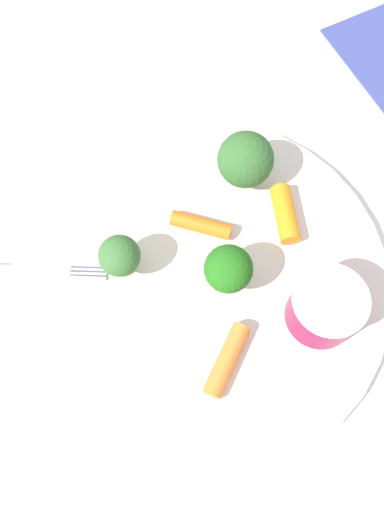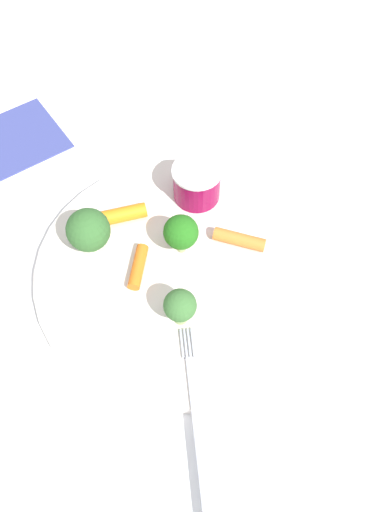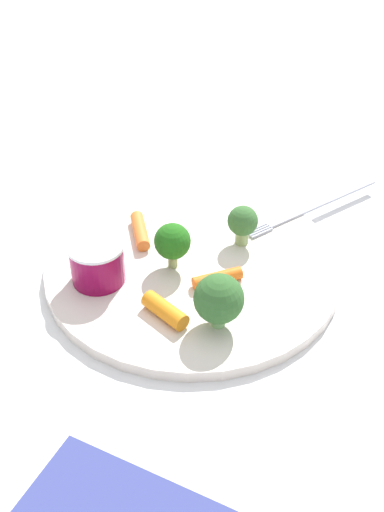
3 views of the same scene
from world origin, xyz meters
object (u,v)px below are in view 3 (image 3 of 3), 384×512
at_px(carrot_stick_0, 140,231).
at_px(carrot_stick_1, 217,278).
at_px(broccoli_floret_0, 172,242).
at_px(carrot_stick_2, 165,310).
at_px(sauce_cup, 97,262).
at_px(broccoli_floret_2, 243,222).
at_px(broccoli_floret_1, 219,299).
at_px(fork, 312,208).
at_px(plate, 193,266).

relative_size(carrot_stick_0, carrot_stick_1, 1.12).
xyz_separation_m(broccoli_floret_0, carrot_stick_2, (0.01, -0.07, -0.02)).
bearing_deg(carrot_stick_1, sauce_cup, -169.88).
bearing_deg(broccoli_floret_2, sauce_cup, -144.58).
height_order(broccoli_floret_2, carrot_stick_0, broccoli_floret_2).
xyz_separation_m(sauce_cup, carrot_stick_2, (0.08, -0.04, -0.01)).
distance_m(carrot_stick_0, carrot_stick_1, 0.11).
height_order(carrot_stick_1, carrot_stick_2, carrot_stick_2).
distance_m(broccoli_floret_1, broccoli_floret_2, 0.12).
height_order(broccoli_floret_2, fork, broccoli_floret_2).
relative_size(sauce_cup, broccoli_floret_1, 1.01).
bearing_deg(broccoli_floret_0, plate, 33.80).
xyz_separation_m(broccoli_floret_0, carrot_stick_0, (-0.05, 0.04, -0.02)).
bearing_deg(broccoli_floret_1, fork, 71.78).
xyz_separation_m(broccoli_floret_1, broccoli_floret_2, (0.00, 0.12, -0.00)).
distance_m(plate, carrot_stick_0, 0.07).
bearing_deg(broccoli_floret_2, carrot_stick_2, -111.26).
xyz_separation_m(plate, broccoli_floret_2, (0.04, 0.04, 0.03)).
bearing_deg(carrot_stick_2, broccoli_floret_0, 98.77).
height_order(carrot_stick_0, carrot_stick_2, carrot_stick_2).
height_order(broccoli_floret_0, carrot_stick_0, broccoli_floret_0).
bearing_deg(fork, broccoli_floret_0, -133.73).
height_order(plate, sauce_cup, sauce_cup).
distance_m(broccoli_floret_0, carrot_stick_1, 0.06).
relative_size(carrot_stick_1, fork, 0.33).
xyz_separation_m(sauce_cup, carrot_stick_1, (0.11, 0.02, -0.01)).
relative_size(sauce_cup, fork, 0.37).
relative_size(broccoli_floret_0, fork, 0.33).
distance_m(broccoli_floret_2, carrot_stick_1, 0.07).
bearing_deg(broccoli_floret_0, broccoli_floret_2, 41.52).
relative_size(carrot_stick_0, carrot_stick_2, 1.15).
distance_m(sauce_cup, carrot_stick_1, 0.12).
bearing_deg(plate, carrot_stick_0, 155.50).
xyz_separation_m(sauce_cup, broccoli_floret_0, (0.06, 0.04, 0.01)).
bearing_deg(carrot_stick_0, fork, 28.08).
bearing_deg(carrot_stick_0, plate, -24.50).
height_order(broccoli_floret_2, carrot_stick_1, broccoli_floret_2).
bearing_deg(carrot_stick_1, carrot_stick_2, -122.88).
height_order(broccoli_floret_0, broccoli_floret_1, broccoli_floret_1).
bearing_deg(broccoli_floret_0, carrot_stick_1, -17.95).
distance_m(broccoli_floret_2, carrot_stick_2, 0.14).
distance_m(broccoli_floret_0, carrot_stick_0, 0.07).
relative_size(sauce_cup, carrot_stick_1, 1.11).
relative_size(broccoli_floret_1, carrot_stick_1, 1.09).
distance_m(sauce_cup, carrot_stick_0, 0.08).
bearing_deg(broccoli_floret_1, carrot_stick_0, 133.39).
distance_m(plate, carrot_stick_1, 0.04).
height_order(carrot_stick_2, fork, carrot_stick_2).
bearing_deg(broccoli_floret_2, fork, 49.96).
bearing_deg(carrot_stick_2, fork, 60.60).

